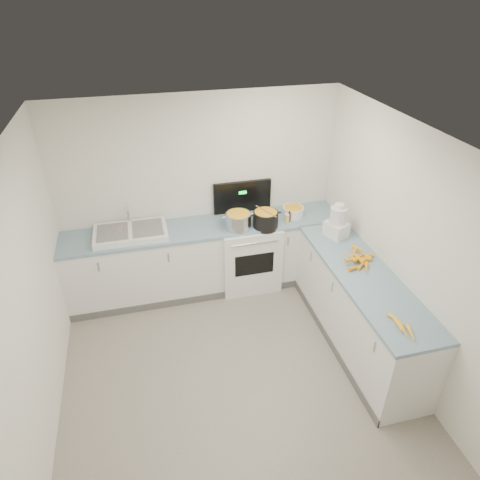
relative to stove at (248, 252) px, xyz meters
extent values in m
cube|color=white|center=(-0.55, 0.01, -0.02)|extent=(3.50, 0.60, 0.90)
cube|color=#7EA0B3|center=(-0.55, 0.01, 0.45)|extent=(3.50, 0.62, 0.04)
cube|color=white|center=(0.90, -1.39, -0.02)|extent=(0.60, 2.20, 0.90)
cube|color=#7EA0B3|center=(0.90, -1.39, 0.45)|extent=(0.62, 2.20, 0.04)
cube|color=white|center=(0.00, -0.01, -0.02)|extent=(0.76, 0.65, 0.90)
cube|color=black|center=(0.00, 0.29, 0.68)|extent=(0.76, 0.05, 0.42)
cube|color=white|center=(-1.45, 0.01, 0.50)|extent=(0.86, 0.52, 0.07)
cube|color=slate|center=(-1.65, 0.01, 0.54)|extent=(0.36, 0.42, 0.01)
cube|color=slate|center=(-1.25, 0.01, 0.54)|extent=(0.36, 0.42, 0.01)
cylinder|color=silver|center=(-1.45, 0.23, 0.66)|extent=(0.03, 0.03, 0.24)
cylinder|color=silver|center=(-0.16, -0.14, 0.56)|extent=(0.40, 0.40, 0.23)
cylinder|color=black|center=(0.18, -0.18, 0.56)|extent=(0.40, 0.40, 0.22)
cylinder|color=#AD7A47|center=(0.18, -0.18, 0.68)|extent=(0.17, 0.34, 0.02)
cylinder|color=white|center=(0.60, 0.00, 0.53)|extent=(0.32, 0.32, 0.13)
cylinder|color=#593319|center=(0.51, -0.13, 0.52)|extent=(0.05, 0.05, 0.12)
cylinder|color=#E5B266|center=(0.47, -0.14, 0.52)|extent=(0.06, 0.06, 0.10)
cube|color=white|center=(0.92, -0.60, 0.56)|extent=(0.29, 0.31, 0.18)
cylinder|color=silver|center=(0.92, -0.60, 0.75)|extent=(0.19, 0.19, 0.19)
cylinder|color=white|center=(0.92, -0.60, 0.87)|extent=(0.11, 0.11, 0.05)
cone|color=#FCAD1E|center=(1.04, -1.11, 0.49)|extent=(0.18, 0.07, 0.04)
cone|color=#FCAD1E|center=(0.99, -1.16, 0.49)|extent=(0.11, 0.17, 0.04)
cone|color=#FCAD1E|center=(0.95, -1.11, 0.49)|extent=(0.18, 0.07, 0.04)
cone|color=#FCAD1E|center=(0.98, -1.13, 0.49)|extent=(0.20, 0.15, 0.05)
cone|color=#FCAD1E|center=(1.04, -1.10, 0.49)|extent=(0.11, 0.18, 0.05)
cone|color=#FCAD1E|center=(0.93, -1.25, 0.49)|extent=(0.19, 0.16, 0.04)
cone|color=#FCAD1E|center=(0.94, -1.15, 0.49)|extent=(0.06, 0.19, 0.04)
cone|color=#FCAD1E|center=(0.95, -1.31, 0.49)|extent=(0.12, 0.17, 0.05)
cone|color=#FCAD1E|center=(0.84, -1.28, 0.49)|extent=(0.19, 0.09, 0.05)
cone|color=#FCAD1E|center=(0.94, -1.14, 0.49)|extent=(0.08, 0.18, 0.05)
cone|color=#FCAD1E|center=(1.01, -1.02, 0.53)|extent=(0.13, 0.17, 0.05)
cone|color=#FCAD1E|center=(0.84, -1.19, 0.53)|extent=(0.16, 0.05, 0.05)
cone|color=#FCAD1E|center=(0.93, -1.05, 0.51)|extent=(0.15, 0.18, 0.04)
cone|color=#FCAD1E|center=(0.86, -1.12, 0.52)|extent=(0.06, 0.20, 0.04)
cone|color=#FCAD1E|center=(0.96, -1.14, 0.51)|extent=(0.16, 0.12, 0.04)
cone|color=#FCAD1E|center=(0.93, -1.20, 0.51)|extent=(0.04, 0.19, 0.04)
cone|color=#FCAD1E|center=(0.93, -1.16, 0.51)|extent=(0.11, 0.16, 0.04)
cone|color=yellow|center=(0.85, -2.29, 0.49)|extent=(0.08, 0.18, 0.04)
cone|color=yellow|center=(0.81, -2.23, 0.49)|extent=(0.07, 0.19, 0.04)
cone|color=yellow|center=(0.80, -2.17, 0.49)|extent=(0.07, 0.18, 0.04)
cone|color=yellow|center=(0.82, -2.11, 0.49)|extent=(0.10, 0.19, 0.04)
cube|color=tan|center=(-1.58, 0.06, 0.54)|extent=(0.02, 0.04, 0.00)
cube|color=tan|center=(-1.70, 0.08, 0.54)|extent=(0.03, 0.02, 0.00)
cube|color=tan|center=(-1.69, -0.02, 0.54)|extent=(0.05, 0.02, 0.00)
cube|color=tan|center=(-1.61, -0.03, 0.54)|extent=(0.01, 0.05, 0.00)
cube|color=tan|center=(-1.68, -0.05, 0.54)|extent=(0.05, 0.02, 0.00)
cube|color=tan|center=(-1.57, 0.00, 0.54)|extent=(0.04, 0.03, 0.00)
cube|color=tan|center=(-1.70, -0.01, 0.54)|extent=(0.04, 0.03, 0.00)
cube|color=tan|center=(-1.55, 0.02, 0.55)|extent=(0.01, 0.04, 0.00)
cube|color=tan|center=(-1.56, 0.14, 0.54)|extent=(0.05, 0.04, 0.00)
cube|color=tan|center=(-1.69, -0.06, 0.54)|extent=(0.01, 0.04, 0.00)
cube|color=tan|center=(-1.60, 0.09, 0.54)|extent=(0.03, 0.04, 0.00)
cube|color=tan|center=(-1.55, 0.11, 0.54)|extent=(0.02, 0.05, 0.00)
camera|label=1|loc=(-1.25, -4.56, 3.12)|focal=32.00mm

